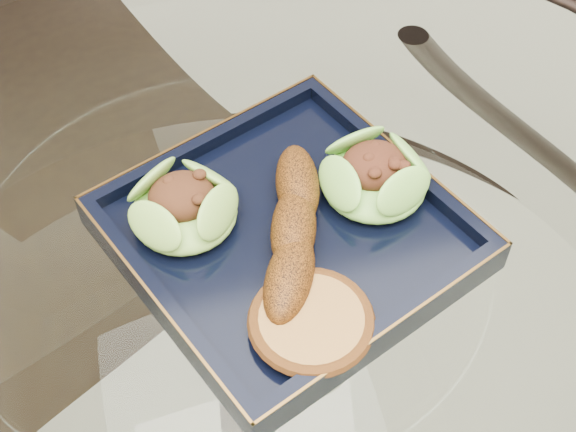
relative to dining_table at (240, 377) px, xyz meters
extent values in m
cylinder|color=white|center=(0.00, 0.00, 0.16)|extent=(1.10, 1.10, 0.01)
torus|color=black|center=(0.00, 0.00, 0.16)|extent=(1.13, 1.13, 0.02)
cylinder|color=black|center=(0.28, 0.28, -0.22)|extent=(0.04, 0.04, 0.75)
cylinder|color=black|center=(-0.28, 0.28, -0.22)|extent=(0.04, 0.04, 0.75)
cube|color=black|center=(-0.16, 0.38, -0.17)|extent=(0.48, 0.48, 0.04)
cylinder|color=black|center=(0.04, 0.27, -0.39)|extent=(0.03, 0.03, 0.41)
cylinder|color=black|center=(-0.05, 0.58, -0.39)|extent=(0.03, 0.03, 0.41)
cube|color=black|center=(0.06, 0.03, 0.17)|extent=(0.35, 0.35, 0.02)
ellipsoid|color=#5C972B|center=(-0.02, 0.07, 0.20)|extent=(0.12, 0.12, 0.03)
ellipsoid|color=#5DAD32|center=(0.15, 0.05, 0.20)|extent=(0.11, 0.11, 0.03)
ellipsoid|color=#69340B|center=(0.06, 0.02, 0.20)|extent=(0.10, 0.19, 0.03)
cylinder|color=#AB7C39|center=(0.05, -0.07, 0.19)|extent=(0.11, 0.11, 0.02)
camera|label=1|loc=(-0.06, -0.39, 0.74)|focal=50.00mm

